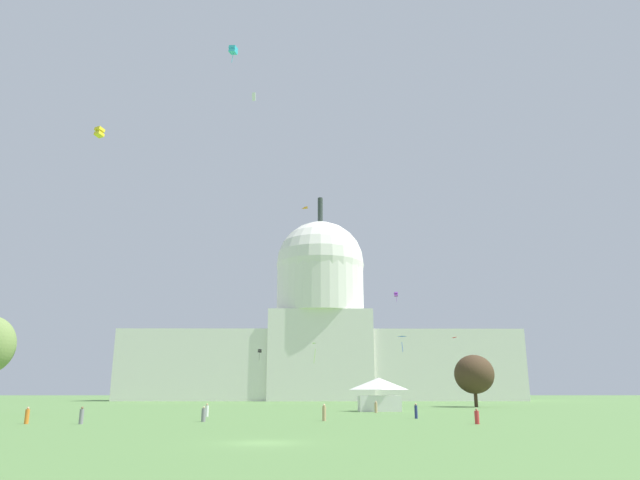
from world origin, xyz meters
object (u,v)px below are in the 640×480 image
Objects in this scene: person_navy_back_left at (416,411)px; kite_lime_low at (316,346)px; kite_yellow_mid at (99,132)px; kite_red_low at (457,338)px; tree_east_mid at (474,374)px; kite_violet_mid at (396,294)px; kite_white_high at (254,97)px; person_red_near_tent at (477,417)px; kite_cyan_high at (233,50)px; person_grey_back_right at (81,416)px; person_tan_near_tree_west at (324,413)px; person_tan_edge_east at (376,407)px; capitol_building at (320,334)px; event_tent at (379,394)px; kite_black_low at (260,351)px; person_orange_mid_left at (27,416)px; kite_orange_high at (308,211)px; person_grey_back_center at (204,415)px; kite_blue_low at (402,339)px; person_white_front_left at (207,411)px.

person_navy_back_left is 0.41× the size of kite_lime_low.
kite_yellow_mid is 0.70× the size of kite_red_low.
tree_east_mid is 4.20× the size of kite_violet_mid.
kite_white_high reaches higher than kite_red_low.
tree_east_mid is 7.85× the size of person_red_near_tent.
kite_cyan_high is (-12.12, -61.67, 36.77)m from kite_lime_low.
person_tan_near_tree_west is (23.60, 5.78, 0.05)m from person_grey_back_right.
person_tan_near_tree_west is (-8.01, -23.51, 0.04)m from person_tan_edge_east.
kite_cyan_high is at bearing -96.33° from capitol_building.
kite_yellow_mid is (-37.35, -27.65, 31.94)m from event_tent.
tree_east_mid is at bearing -92.53° from person_tan_near_tree_west.
person_grey_back_right is (-24.49, -136.04, -20.98)m from capitol_building.
kite_cyan_high is 0.78× the size of kite_black_low.
person_navy_back_left is (-3.94, 11.29, 0.15)m from person_red_near_tent.
kite_black_low is (11.77, 112.67, 13.79)m from person_orange_mid_left.
event_tent is 3.68× the size of kite_orange_high.
kite_yellow_mid is 53.89m from kite_orange_high.
person_orange_mid_left is 84.06m from kite_red_low.
person_grey_back_center is (-43.91, -55.51, -5.66)m from tree_east_mid.
kite_white_high is 0.70× the size of kite_red_low.
kite_cyan_high is at bearing 161.61° from kite_lime_low.
kite_cyan_high reaches higher than person_tan_near_tree_west.
kite_black_low reaches higher than person_navy_back_left.
capitol_building reaches higher than kite_blue_low.
tree_east_mid is 62.81m from person_red_near_tent.
event_tent is 56.68m from kite_cyan_high.
person_tan_edge_east is 0.91× the size of kite_red_low.
person_white_front_left is 0.99× the size of person_orange_mid_left.
kite_blue_low is 1.67× the size of kite_white_high.
person_white_front_left is 0.92× the size of person_navy_back_left.
kite_white_high is 0.47× the size of kite_violet_mid.
person_grey_back_right is 36.06m from person_navy_back_left.
person_grey_back_right is 111.03m from kite_violet_mid.
kite_orange_high reaches higher than kite_blue_low.
person_tan_near_tree_west is 70.41m from kite_lime_low.
person_grey_back_right is at bearing 16.82° from person_red_near_tent.
person_orange_mid_left is at bearing 151.93° from kite_lime_low.
kite_black_low is 1.80× the size of kite_red_low.
person_white_front_left is at bearing 49.20° from kite_cyan_high.
kite_orange_high is at bearing 83.77° from kite_red_low.
event_tent is 52.08m from person_orange_mid_left.
kite_orange_high is at bearing -90.56° from kite_yellow_mid.
kite_red_low reaches higher than person_grey_back_center.
tree_east_mid reaches higher than person_tan_edge_east.
person_grey_back_right is at bearing 138.92° from person_navy_back_left.
person_orange_mid_left is 80.95m from kite_lime_low.
person_red_near_tent is at bearing -105.37° from tree_east_mid.
person_tan_edge_east is 0.96× the size of person_tan_near_tree_west.
person_orange_mid_left is 0.75× the size of kite_blue_low.
person_red_near_tent is 0.84× the size of person_tan_near_tree_west.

